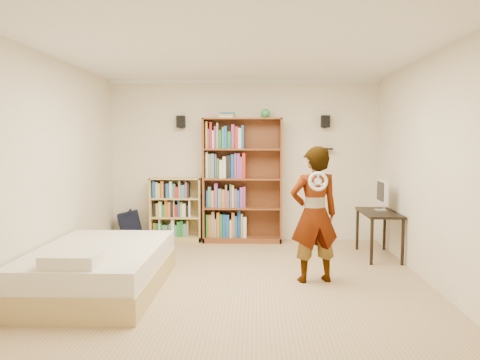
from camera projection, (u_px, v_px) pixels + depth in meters
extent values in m
cube|color=tan|center=(238.00, 283.00, 5.54)|extent=(4.50, 5.00, 0.01)
cube|color=#EFE7CC|center=(244.00, 160.00, 7.91)|extent=(4.50, 0.02, 2.70)
cube|color=#EFE7CC|center=(223.00, 195.00, 2.93)|extent=(4.50, 0.02, 2.70)
cube|color=#EFE7CC|center=(47.00, 169.00, 5.50)|extent=(0.02, 5.00, 2.70)
cube|color=#EFE7CC|center=(435.00, 170.00, 5.34)|extent=(0.02, 5.00, 2.70)
cube|color=white|center=(238.00, 51.00, 5.31)|extent=(4.50, 5.00, 0.02)
cube|color=white|center=(244.00, 81.00, 7.77)|extent=(4.50, 0.06, 0.06)
cube|color=white|center=(46.00, 55.00, 5.39)|extent=(0.06, 5.00, 0.06)
cube|color=white|center=(436.00, 53.00, 5.23)|extent=(0.06, 5.00, 0.06)
cube|color=black|center=(181.00, 122.00, 7.79)|extent=(0.14, 0.12, 0.20)
cube|color=black|center=(325.00, 122.00, 7.71)|extent=(0.14, 0.12, 0.20)
cube|color=black|center=(325.00, 149.00, 7.76)|extent=(0.25, 0.16, 0.02)
imported|color=black|center=(314.00, 215.00, 5.55)|extent=(0.67, 0.51, 1.62)
torus|color=silver|center=(318.00, 181.00, 5.21)|extent=(0.22, 0.08, 0.22)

